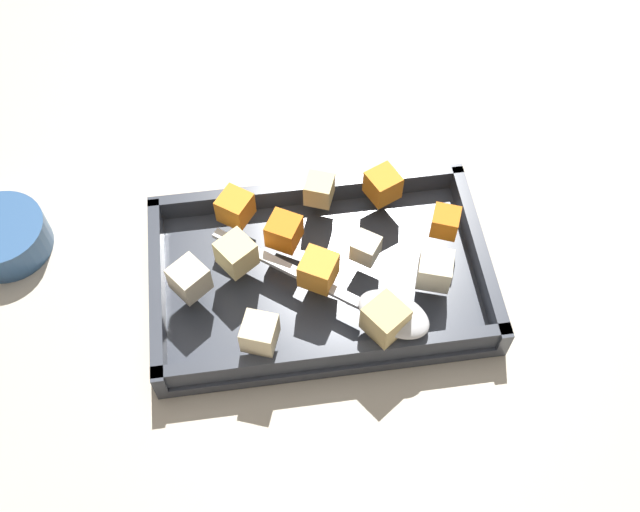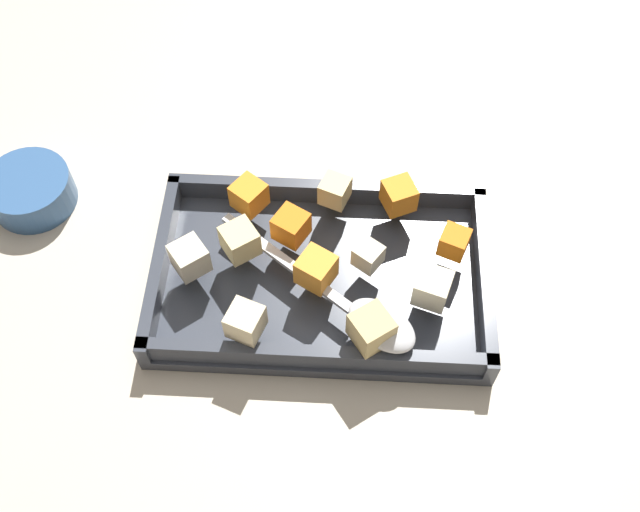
{
  "view_description": "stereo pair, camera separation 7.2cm",
  "coord_description": "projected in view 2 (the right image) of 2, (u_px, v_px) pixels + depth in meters",
  "views": [
    {
      "loc": [
        0.07,
        0.38,
        0.66
      ],
      "look_at": [
        0.02,
        -0.0,
        0.05
      ],
      "focal_mm": 41.8,
      "sensor_mm": 36.0,
      "label": 1
    },
    {
      "loc": [
        -0.0,
        0.38,
        0.66
      ],
      "look_at": [
        0.02,
        -0.0,
        0.05
      ],
      "focal_mm": 41.8,
      "sensor_mm": 36.0,
      "label": 2
    }
  ],
  "objects": [
    {
      "name": "ground_plane",
      "position": [
        338.0,
        286.0,
        0.77
      ],
      "size": [
        4.0,
        4.0,
        0.0
      ],
      "primitive_type": "plane",
      "color": "#BCB29E"
    },
    {
      "name": "baking_dish",
      "position": [
        320.0,
        276.0,
        0.76
      ],
      "size": [
        0.34,
        0.21,
        0.04
      ],
      "color": "#333842",
      "rests_on": "ground_plane"
    },
    {
      "name": "carrot_chunk_corner_sw",
      "position": [
        248.0,
        195.0,
        0.76
      ],
      "size": [
        0.04,
        0.04,
        0.03
      ],
      "primitive_type": "cube",
      "rotation": [
        0.0,
        0.0,
        5.65
      ],
      "color": "orange",
      "rests_on": "baking_dish"
    },
    {
      "name": "carrot_chunk_far_right",
      "position": [
        290.0,
        226.0,
        0.74
      ],
      "size": [
        0.04,
        0.04,
        0.03
      ],
      "primitive_type": "cube",
      "rotation": [
        0.0,
        0.0,
        1.05
      ],
      "color": "orange",
      "rests_on": "baking_dish"
    },
    {
      "name": "carrot_chunk_rim_edge",
      "position": [
        397.0,
        196.0,
        0.76
      ],
      "size": [
        0.04,
        0.04,
        0.03
      ],
      "primitive_type": "cube",
      "rotation": [
        0.0,
        0.0,
        2.0
      ],
      "color": "orange",
      "rests_on": "baking_dish"
    },
    {
      "name": "carrot_chunk_near_spoon",
      "position": [
        453.0,
        242.0,
        0.73
      ],
      "size": [
        0.03,
        0.03,
        0.03
      ],
      "primitive_type": "cube",
      "rotation": [
        0.0,
        0.0,
        1.19
      ],
      "color": "orange",
      "rests_on": "baking_dish"
    },
    {
      "name": "carrot_chunk_far_left",
      "position": [
        315.0,
        269.0,
        0.71
      ],
      "size": [
        0.04,
        0.04,
        0.03
      ],
      "primitive_type": "cube",
      "rotation": [
        0.0,
        0.0,
        4.19
      ],
      "color": "orange",
      "rests_on": "baking_dish"
    },
    {
      "name": "potato_chunk_under_handle",
      "position": [
        238.0,
        241.0,
        0.73
      ],
      "size": [
        0.04,
        0.04,
        0.03
      ],
      "primitive_type": "cube",
      "rotation": [
        0.0,
        0.0,
        5.32
      ],
      "color": "#E0CC89",
      "rests_on": "baking_dish"
    },
    {
      "name": "potato_chunk_mid_right",
      "position": [
        431.0,
        288.0,
        0.7
      ],
      "size": [
        0.04,
        0.04,
        0.03
      ],
      "primitive_type": "cube",
      "rotation": [
        0.0,
        0.0,
        4.39
      ],
      "color": "beige",
      "rests_on": "baking_dish"
    },
    {
      "name": "potato_chunk_heap_top",
      "position": [
        333.0,
        191.0,
        0.76
      ],
      "size": [
        0.04,
        0.04,
        0.03
      ],
      "primitive_type": "cube",
      "rotation": [
        0.0,
        0.0,
        4.34
      ],
      "color": "#E0CC89",
      "rests_on": "baking_dish"
    },
    {
      "name": "potato_chunk_center",
      "position": [
        367.0,
        255.0,
        0.72
      ],
      "size": [
        0.03,
        0.03,
        0.02
      ],
      "primitive_type": "cube",
      "rotation": [
        0.0,
        0.0,
        5.67
      ],
      "color": "beige",
      "rests_on": "baking_dish"
    },
    {
      "name": "potato_chunk_corner_se",
      "position": [
        244.0,
        322.0,
        0.68
      ],
      "size": [
        0.04,
        0.04,
        0.03
      ],
      "primitive_type": "cube",
      "rotation": [
        0.0,
        0.0,
        5.93
      ],
      "color": "beige",
      "rests_on": "baking_dish"
    },
    {
      "name": "potato_chunk_mid_left",
      "position": [
        370.0,
        329.0,
        0.68
      ],
      "size": [
        0.05,
        0.05,
        0.03
      ],
      "primitive_type": "cube",
      "rotation": [
        0.0,
        0.0,
        2.18
      ],
      "color": "tan",
      "rests_on": "baking_dish"
    },
    {
      "name": "parsnip_chunk_back_center",
      "position": [
        188.0,
        258.0,
        0.72
      ],
      "size": [
        0.04,
        0.04,
        0.03
      ],
      "primitive_type": "cube",
      "rotation": [
        0.0,
        0.0,
        2.23
      ],
      "color": "beige",
      "rests_on": "baking_dish"
    },
    {
      "name": "serving_spoon",
      "position": [
        368.0,
        317.0,
        0.69
      ],
      "size": [
        0.2,
        0.16,
        0.02
      ],
      "rotation": [
        0.0,
        0.0,
        5.63
      ],
      "color": "silver",
      "rests_on": "baking_dish"
    },
    {
      "name": "small_prep_bowl",
      "position": [
        29.0,
        190.0,
        0.81
      ],
      "size": [
        0.09,
        0.09,
        0.04
      ],
      "primitive_type": "cylinder",
      "color": "#33598C",
      "rests_on": "ground_plane"
    }
  ]
}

